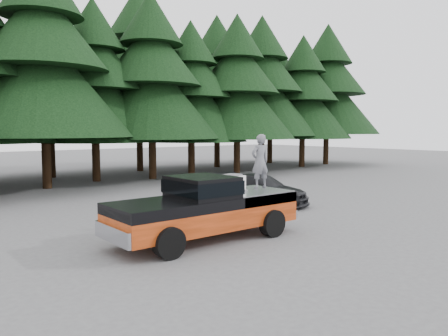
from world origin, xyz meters
TOP-DOWN VIEW (x-y plane):
  - ground at (0.00, 0.00)m, footprint 120.00×120.00m
  - pickup_truck at (-0.97, -0.28)m, footprint 6.00×2.04m
  - truck_cab at (-1.07, -0.28)m, footprint 1.66×1.90m
  - air_compressor at (0.18, -0.16)m, footprint 0.86×0.77m
  - man_on_bed at (1.50, -0.04)m, footprint 0.71×0.51m
  - parked_car at (4.65, 3.26)m, footprint 2.73×4.80m
  - treeline at (0.42, 17.20)m, footprint 60.15×16.05m

SIDE VIEW (x-z plane):
  - ground at x=0.00m, z-range 0.00..0.00m
  - parked_car at x=4.65m, z-range 0.00..1.31m
  - pickup_truck at x=-0.97m, z-range 0.00..1.33m
  - air_compressor at x=0.18m, z-range 1.33..1.82m
  - truck_cab at x=-1.07m, z-range 1.33..1.92m
  - man_on_bed at x=1.50m, z-range 1.33..3.13m
  - treeline at x=0.42m, z-range -1.03..16.47m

